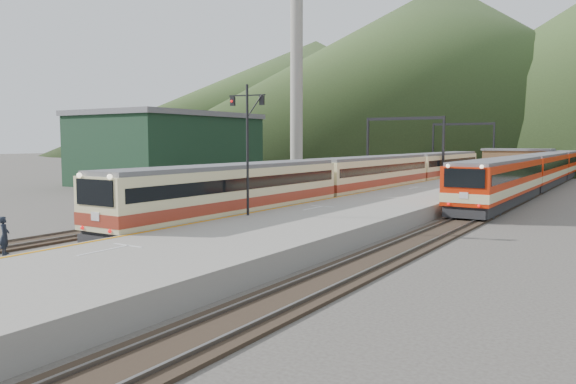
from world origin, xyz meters
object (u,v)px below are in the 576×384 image
Objects in this scene: main_train at (373,175)px; worker at (4,236)px; second_train at (542,168)px; signal_mast at (247,136)px.

main_train is 33.69m from worker.
second_train reaches higher than worker.
main_train is at bearing -52.40° from worker.
second_train is 8.79× the size of signal_mast.
signal_mast reaches higher than main_train.
main_train is 0.97× the size of second_train.
main_train is at bearing 95.98° from signal_mast.
second_train is 36.30× the size of worker.
worker is (-14.81, -53.40, -1.25)m from second_train.
second_train is at bearing 77.89° from signal_mast.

